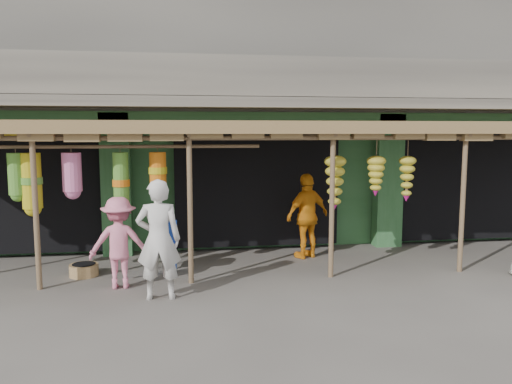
{
  "coord_description": "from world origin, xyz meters",
  "views": [
    {
      "loc": [
        -1.6,
        -8.67,
        2.59
      ],
      "look_at": [
        -0.19,
        1.0,
        1.42
      ],
      "focal_mm": 35.0,
      "sensor_mm": 36.0,
      "label": 1
    }
  ],
  "objects": [
    {
      "name": "ground",
      "position": [
        0.0,
        0.0,
        0.0
      ],
      "size": [
        80.0,
        80.0,
        0.0
      ],
      "primitive_type": "plane",
      "color": "#514C47",
      "rests_on": "ground"
    },
    {
      "name": "building",
      "position": [
        -0.0,
        4.87,
        3.37
      ],
      "size": [
        16.4,
        6.8,
        7.0
      ],
      "color": "gray",
      "rests_on": "ground"
    },
    {
      "name": "awning",
      "position": [
        -0.18,
        0.8,
        2.57
      ],
      "size": [
        14.0,
        2.7,
        2.79
      ],
      "color": "brown",
      "rests_on": "ground"
    },
    {
      "name": "blue_chair",
      "position": [
        -1.99,
        0.68,
        0.53
      ],
      "size": [
        0.52,
        0.53,
        0.94
      ],
      "rotation": [
        0.0,
        0.0,
        -0.17
      ],
      "color": "navy",
      "rests_on": "ground"
    },
    {
      "name": "basket_left",
      "position": [
        -3.42,
        0.51,
        0.11
      ],
      "size": [
        0.52,
        0.52,
        0.21
      ],
      "primitive_type": "cylinder",
      "rotation": [
        0.0,
        0.0,
        -0.01
      ],
      "color": "brown",
      "rests_on": "ground"
    },
    {
      "name": "person_front",
      "position": [
        -2.0,
        -0.96,
        0.94
      ],
      "size": [
        0.7,
        0.47,
        1.89
      ],
      "primitive_type": "imported",
      "rotation": [
        0.0,
        0.0,
        3.12
      ],
      "color": "silver",
      "rests_on": "ground"
    },
    {
      "name": "person_vendor",
      "position": [
        0.92,
        1.24,
        0.88
      ],
      "size": [
        1.12,
        0.83,
        1.76
      ],
      "primitive_type": "imported",
      "rotation": [
        0.0,
        0.0,
        3.59
      ],
      "color": "orange",
      "rests_on": "ground"
    },
    {
      "name": "person_shopper",
      "position": [
        -2.68,
        -0.28,
        0.77
      ],
      "size": [
        1.01,
        0.61,
        1.53
      ],
      "primitive_type": "imported",
      "rotation": [
        0.0,
        0.0,
        3.18
      ],
      "color": "pink",
      "rests_on": "ground"
    }
  ]
}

